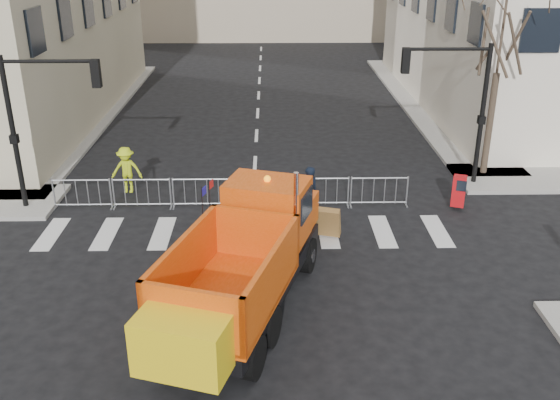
{
  "coord_description": "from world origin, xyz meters",
  "views": [
    {
      "loc": [
        0.6,
        -12.77,
        9.05
      ],
      "look_at": [
        0.88,
        2.5,
        2.44
      ],
      "focal_mm": 40.0,
      "sensor_mm": 36.0,
      "label": 1
    }
  ],
  "objects_px": {
    "cop_a": "(309,194)",
    "cop_c": "(257,198)",
    "worker": "(127,170)",
    "cop_b": "(271,218)",
    "plow_truck": "(244,261)",
    "newspaper_box": "(459,191)"
  },
  "relations": [
    {
      "from": "cop_a",
      "to": "cop_c",
      "type": "distance_m",
      "value": 1.75
    },
    {
      "from": "cop_a",
      "to": "worker",
      "type": "distance_m",
      "value": 6.91
    },
    {
      "from": "cop_b",
      "to": "worker",
      "type": "bearing_deg",
      "value": -13.83
    },
    {
      "from": "worker",
      "to": "cop_c",
      "type": "bearing_deg",
      "value": -24.06
    },
    {
      "from": "cop_a",
      "to": "worker",
      "type": "bearing_deg",
      "value": -50.2
    },
    {
      "from": "plow_truck",
      "to": "cop_c",
      "type": "distance_m",
      "value": 5.67
    },
    {
      "from": "cop_b",
      "to": "cop_c",
      "type": "height_order",
      "value": "cop_b"
    },
    {
      "from": "cop_a",
      "to": "newspaper_box",
      "type": "bearing_deg",
      "value": 157.39
    },
    {
      "from": "plow_truck",
      "to": "cop_b",
      "type": "relative_size",
      "value": 5.35
    },
    {
      "from": "cop_b",
      "to": "cop_c",
      "type": "distance_m",
      "value": 1.72
    },
    {
      "from": "plow_truck",
      "to": "cop_a",
      "type": "bearing_deg",
      "value": -1.55
    },
    {
      "from": "newspaper_box",
      "to": "worker",
      "type": "bearing_deg",
      "value": -166.78
    },
    {
      "from": "cop_a",
      "to": "newspaper_box",
      "type": "relative_size",
      "value": 1.76
    },
    {
      "from": "cop_c",
      "to": "newspaper_box",
      "type": "height_order",
      "value": "cop_c"
    },
    {
      "from": "cop_a",
      "to": "plow_truck",
      "type": "bearing_deg",
      "value": 39.71
    },
    {
      "from": "plow_truck",
      "to": "newspaper_box",
      "type": "bearing_deg",
      "value": -30.81
    },
    {
      "from": "plow_truck",
      "to": "cop_c",
      "type": "height_order",
      "value": "plow_truck"
    },
    {
      "from": "cop_a",
      "to": "cop_c",
      "type": "xyz_separation_m",
      "value": [
        -1.74,
        -0.04,
        -0.13
      ]
    },
    {
      "from": "worker",
      "to": "plow_truck",
      "type": "bearing_deg",
      "value": -58.43
    },
    {
      "from": "plow_truck",
      "to": "worker",
      "type": "relative_size",
      "value": 5.42
    },
    {
      "from": "cop_b",
      "to": "worker",
      "type": "relative_size",
      "value": 1.01
    },
    {
      "from": "worker",
      "to": "newspaper_box",
      "type": "bearing_deg",
      "value": -5.44
    }
  ]
}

